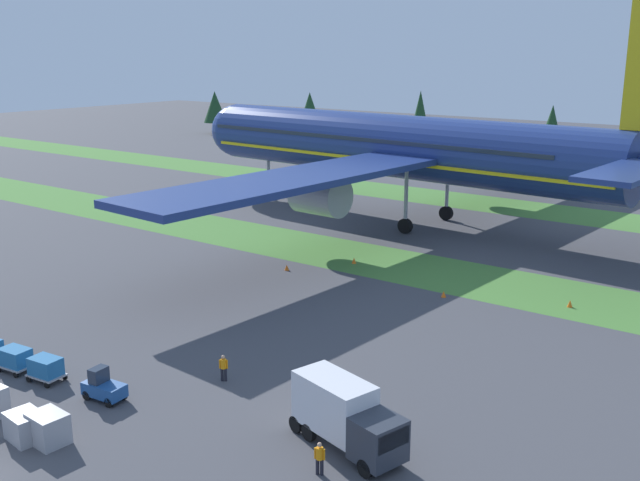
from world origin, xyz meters
name	(u,v)px	position (x,y,z in m)	size (l,w,h in m)	color
grass_strip_near	(420,269)	(0.00, 44.69, 0.00)	(320.00, 10.26, 0.01)	#4C8438
grass_strip_far	(543,211)	(0.00, 77.21, 0.00)	(320.00, 10.26, 0.01)	#4C8438
airliner	(410,147)	(-10.59, 60.83, 9.13)	(66.22, 81.74, 25.45)	navy
baggage_tug	(103,387)	(-2.01, 9.81, 0.81)	(2.72, 1.56, 1.97)	#1E4C8E
cargo_dolly_lead	(46,367)	(-7.01, 9.29, 0.92)	(2.34, 1.72, 1.55)	#A3A3A8
cargo_dolly_second	(15,358)	(-9.89, 8.99, 0.92)	(2.34, 1.72, 1.55)	#A3A3A8
catering_truck	(346,414)	(12.65, 13.83, 1.95)	(7.31, 3.99, 3.58)	#2D333D
ground_crew_marshaller	(224,367)	(1.93, 15.92, 0.95)	(0.49, 0.36, 1.74)	black
ground_crew_loader	(320,457)	(13.04, 11.04, 0.95)	(0.53, 0.36, 1.74)	black
uld_container_2	(25,426)	(-1.55, 4.43, 0.76)	(2.00, 1.60, 1.52)	#A3A3A8
uld_container_3	(48,428)	(-0.27, 4.95, 0.83)	(2.00, 1.60, 1.67)	#A3A3A8
taxiway_marker_0	(444,294)	(5.53, 38.71, 0.27)	(0.44, 0.44, 0.53)	orange
taxiway_marker_1	(354,260)	(-6.17, 42.60, 0.29)	(0.44, 0.44, 0.59)	orange
taxiway_marker_2	(570,304)	(14.89, 42.56, 0.29)	(0.44, 0.44, 0.58)	orange
taxiway_marker_3	(287,267)	(-10.00, 36.92, 0.28)	(0.44, 0.44, 0.55)	orange
distant_tree_line	(616,129)	(-2.89, 118.82, 6.97)	(199.71, 9.20, 12.19)	#4C3823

